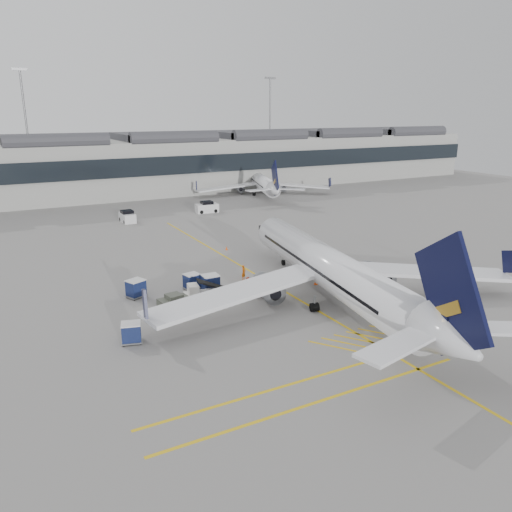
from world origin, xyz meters
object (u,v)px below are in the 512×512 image
ramp_agent_a (244,273)px  belt_loader (204,293)px  pushback_tug (174,303)px  ramp_agent_b (248,286)px  airliner_main (331,270)px  baggage_cart_a (211,283)px

ramp_agent_a → belt_loader: bearing=177.3°
belt_loader → pushback_tug: size_ratio=1.70×
belt_loader → pushback_tug: bearing=-150.1°
belt_loader → ramp_agent_b: bearing=0.0°
airliner_main → ramp_agent_b: bearing=147.9°
ramp_agent_b → belt_loader: bearing=-50.0°
ramp_agent_b → baggage_cart_a: bearing=-76.5°
airliner_main → ramp_agent_a: 10.40m
baggage_cart_a → ramp_agent_b: bearing=-33.4°
belt_loader → ramp_agent_a: 6.63m
belt_loader → baggage_cart_a: 1.94m
baggage_cart_a → pushback_tug: baggage_cart_a is taller
belt_loader → pushback_tug: belt_loader is taller
belt_loader → baggage_cart_a: bearing=58.1°
pushback_tug → belt_loader: bearing=11.5°
airliner_main → baggage_cart_a: bearing=149.7°
airliner_main → pushback_tug: size_ratio=13.32×
airliner_main → pushback_tug: (-13.39, 4.78, -2.34)m
airliner_main → baggage_cart_a: 11.67m
ramp_agent_a → ramp_agent_b: size_ratio=0.92×
airliner_main → ramp_agent_a: (-4.25, 9.23, -2.22)m
baggage_cart_a → ramp_agent_b: 3.62m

